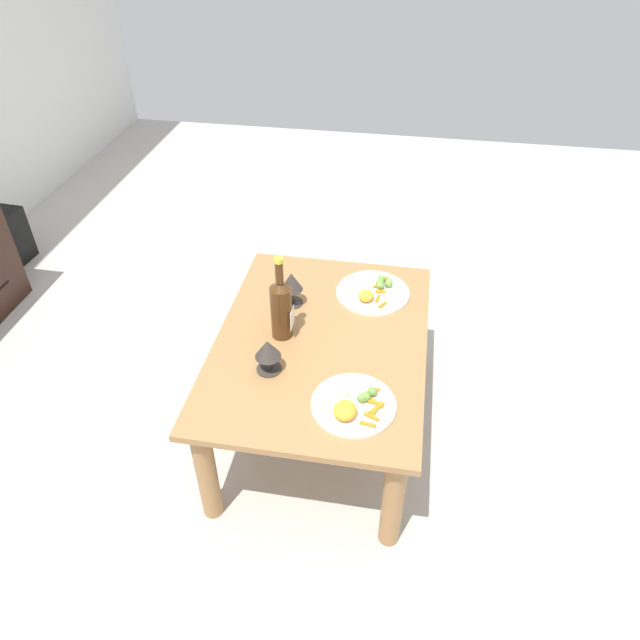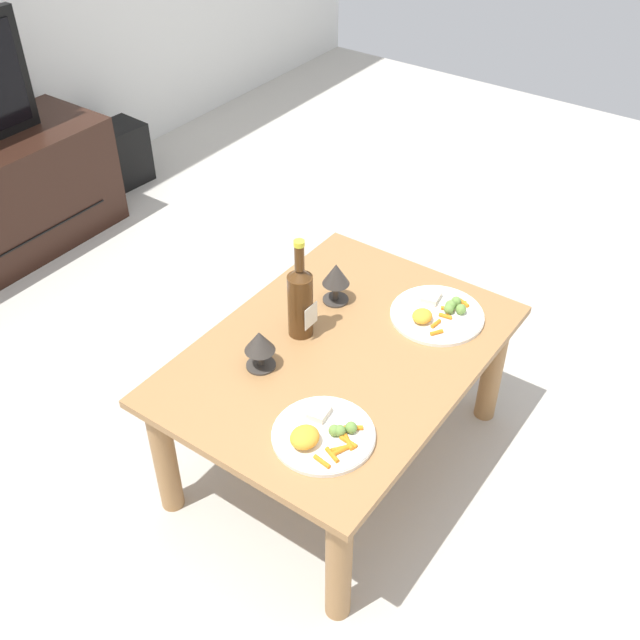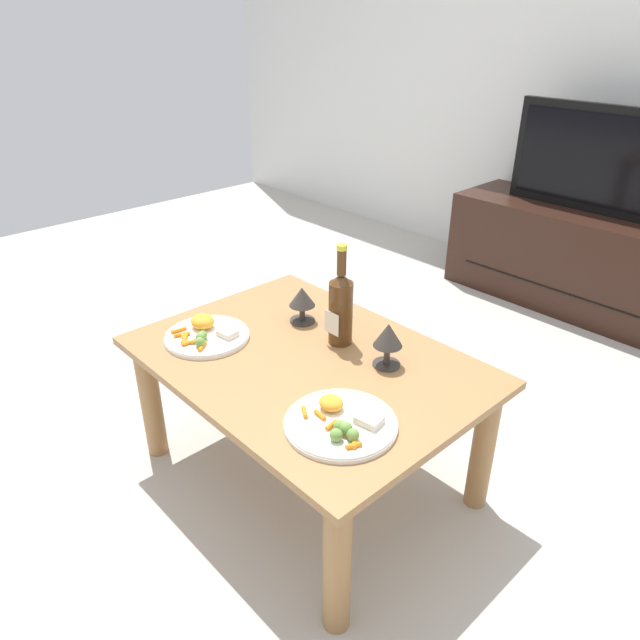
% 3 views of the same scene
% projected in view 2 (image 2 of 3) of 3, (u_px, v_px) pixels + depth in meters
% --- Properties ---
extents(ground_plane, '(6.40, 6.40, 0.00)m').
position_uv_depth(ground_plane, '(338.00, 456.00, 2.51)').
color(ground_plane, '#B7B2A8').
extents(dining_table, '(1.04, 0.75, 0.46)m').
position_uv_depth(dining_table, '(340.00, 371.00, 2.28)').
color(dining_table, '#9E7042').
rests_on(dining_table, ground_plane).
extents(floor_speaker, '(0.22, 0.22, 0.31)m').
position_uv_depth(floor_speaker, '(124.00, 153.00, 3.88)').
color(floor_speaker, black).
rests_on(floor_speaker, ground_plane).
extents(wine_bottle, '(0.08, 0.08, 0.33)m').
position_uv_depth(wine_bottle, '(301.00, 298.00, 2.21)').
color(wine_bottle, '#4C2D14').
rests_on(wine_bottle, dining_table).
extents(goblet_left, '(0.09, 0.09, 0.13)m').
position_uv_depth(goblet_left, '(260.00, 344.00, 2.12)').
color(goblet_left, '#38332D').
rests_on(goblet_left, dining_table).
extents(goblet_right, '(0.09, 0.09, 0.14)m').
position_uv_depth(goblet_right, '(336.00, 276.00, 2.35)').
color(goblet_right, '#38332D').
rests_on(goblet_right, dining_table).
extents(dinner_plate_left, '(0.27, 0.27, 0.06)m').
position_uv_depth(dinner_plate_left, '(322.00, 434.00, 1.95)').
color(dinner_plate_left, white).
rests_on(dinner_plate_left, dining_table).
extents(dinner_plate_right, '(0.29, 0.29, 0.05)m').
position_uv_depth(dinner_plate_right, '(437.00, 313.00, 2.34)').
color(dinner_plate_right, white).
rests_on(dinner_plate_right, dining_table).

